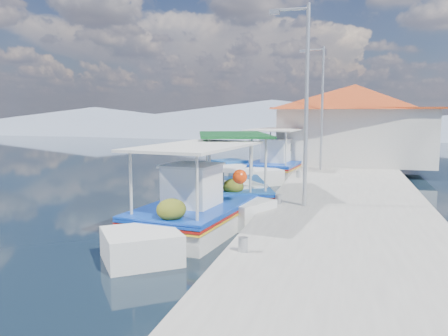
# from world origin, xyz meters

# --- Properties ---
(ground) EXTENTS (160.00, 160.00, 0.00)m
(ground) POSITION_xyz_m (0.00, 0.00, 0.00)
(ground) COLOR black
(ground) RESTS_ON ground
(quay) EXTENTS (5.00, 44.00, 0.50)m
(quay) POSITION_xyz_m (5.90, 6.00, 0.25)
(quay) COLOR #A8A59D
(quay) RESTS_ON ground
(bollards) EXTENTS (0.20, 17.20, 0.30)m
(bollards) POSITION_xyz_m (3.80, 5.25, 0.65)
(bollards) COLOR #A5A8AD
(bollards) RESTS_ON quay
(main_caique) EXTENTS (3.05, 8.16, 2.71)m
(main_caique) POSITION_xyz_m (1.76, 0.23, 0.52)
(main_caique) COLOR silver
(main_caique) RESTS_ON ground
(caique_green_canopy) EXTENTS (3.88, 7.30, 2.88)m
(caique_green_canopy) POSITION_xyz_m (1.97, 3.74, 0.43)
(caique_green_canopy) COLOR silver
(caique_green_canopy) RESTS_ON ground
(caique_blue_hull) EXTENTS (2.42, 6.65, 1.19)m
(caique_blue_hull) POSITION_xyz_m (0.35, 8.06, 0.32)
(caique_blue_hull) COLOR #17498B
(caique_blue_hull) RESTS_ON ground
(caique_far) EXTENTS (2.90, 7.84, 2.76)m
(caique_far) POSITION_xyz_m (2.34, 11.61, 0.51)
(caique_far) COLOR silver
(caique_far) RESTS_ON ground
(harbor_building) EXTENTS (10.49, 10.49, 4.40)m
(harbor_building) POSITION_xyz_m (6.20, 15.00, 2.78)
(harbor_building) COLOR silver
(harbor_building) RESTS_ON quay
(lamp_post_near) EXTENTS (1.21, 0.14, 6.00)m
(lamp_post_near) POSITION_xyz_m (4.51, 2.00, 3.85)
(lamp_post_near) COLOR #A5A8AD
(lamp_post_near) RESTS_ON quay
(lamp_post_far) EXTENTS (1.21, 0.14, 6.00)m
(lamp_post_far) POSITION_xyz_m (4.51, 11.00, 3.85)
(lamp_post_far) COLOR #A5A8AD
(lamp_post_far) RESTS_ON quay
(mountain_ridge) EXTENTS (171.40, 96.00, 5.50)m
(mountain_ridge) POSITION_xyz_m (6.54, 56.00, 2.04)
(mountain_ridge) COLOR slate
(mountain_ridge) RESTS_ON ground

